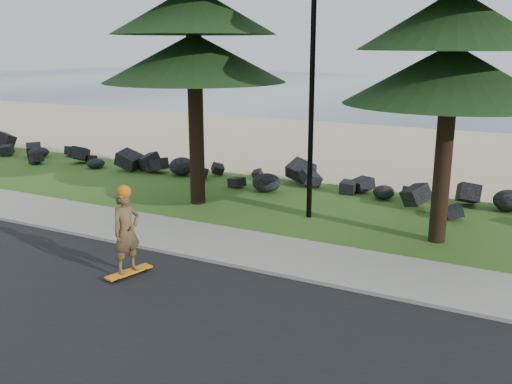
% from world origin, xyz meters
% --- Properties ---
extents(ground, '(160.00, 160.00, 0.00)m').
position_xyz_m(ground, '(0.00, 0.00, 0.00)').
color(ground, '#385C1C').
rests_on(ground, ground).
extents(road, '(160.00, 7.00, 0.02)m').
position_xyz_m(road, '(0.00, -4.50, 0.01)').
color(road, black).
rests_on(road, ground).
extents(kerb, '(160.00, 0.20, 0.10)m').
position_xyz_m(kerb, '(0.00, -0.90, 0.05)').
color(kerb, '#9C958D').
rests_on(kerb, ground).
extents(sidewalk, '(160.00, 2.00, 0.08)m').
position_xyz_m(sidewalk, '(0.00, 0.20, 0.04)').
color(sidewalk, gray).
rests_on(sidewalk, ground).
extents(beach_sand, '(160.00, 15.00, 0.01)m').
position_xyz_m(beach_sand, '(0.00, 14.50, 0.01)').
color(beach_sand, '#D3BC8C').
rests_on(beach_sand, ground).
extents(ocean, '(160.00, 58.00, 0.01)m').
position_xyz_m(ocean, '(0.00, 51.00, 0.00)').
color(ocean, '#3F5A79').
rests_on(ocean, ground).
extents(seawall_boulders, '(60.00, 2.40, 1.10)m').
position_xyz_m(seawall_boulders, '(0.00, 5.60, 0.00)').
color(seawall_boulders, black).
rests_on(seawall_boulders, ground).
extents(lamp_post, '(0.25, 0.14, 8.14)m').
position_xyz_m(lamp_post, '(0.00, 3.20, 4.13)').
color(lamp_post, black).
rests_on(lamp_post, ground).
extents(skateboarder, '(0.55, 1.06, 1.91)m').
position_xyz_m(skateboarder, '(-1.67, -2.37, 0.96)').
color(skateboarder, orange).
rests_on(skateboarder, ground).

